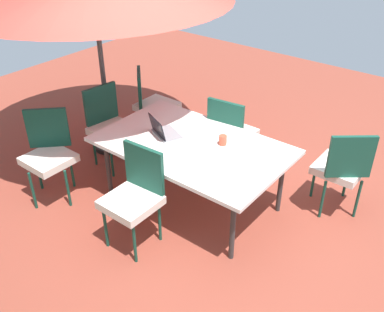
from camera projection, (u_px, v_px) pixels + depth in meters
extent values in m
cube|color=brown|center=(192.00, 202.00, 4.81)|extent=(10.00, 10.00, 0.02)
cube|color=white|center=(192.00, 145.00, 4.43)|extent=(1.93, 1.19, 0.04)
cylinder|color=#333333|center=(281.00, 184.00, 4.49)|extent=(0.05, 0.05, 0.69)
cylinder|color=#333333|center=(162.00, 136.00, 5.35)|extent=(0.05, 0.05, 0.69)
cylinder|color=#333333|center=(233.00, 229.00, 3.90)|extent=(0.05, 0.05, 0.69)
cylinder|color=#333333|center=(108.00, 167.00, 4.76)|extent=(0.05, 0.05, 0.69)
cylinder|color=#4C4C4C|center=(102.00, 67.00, 5.22)|extent=(0.06, 0.06, 2.21)
cylinder|color=black|center=(111.00, 145.00, 5.79)|extent=(0.44, 0.44, 0.06)
cube|color=silver|center=(49.00, 159.00, 4.62)|extent=(0.46, 0.46, 0.08)
cube|color=#144738|center=(47.00, 128.00, 4.66)|extent=(0.34, 0.34, 0.45)
cylinder|color=#144738|center=(33.00, 191.00, 4.59)|extent=(0.03, 0.03, 0.45)
cylinder|color=#144738|center=(68.00, 188.00, 4.62)|extent=(0.03, 0.03, 0.45)
cylinder|color=#144738|center=(39.00, 172.00, 4.89)|extent=(0.03, 0.03, 0.45)
cylinder|color=#144738|center=(72.00, 170.00, 4.93)|extent=(0.03, 0.03, 0.45)
cube|color=silver|center=(113.00, 130.00, 5.18)|extent=(0.46, 0.46, 0.08)
cube|color=#144738|center=(101.00, 104.00, 5.16)|extent=(0.10, 0.44, 0.45)
cylinder|color=#144738|center=(112.00, 160.00, 5.10)|extent=(0.03, 0.03, 0.45)
cylinder|color=#144738|center=(136.00, 149.00, 5.31)|extent=(0.03, 0.03, 0.45)
cylinder|color=#144738|center=(95.00, 149.00, 5.32)|extent=(0.03, 0.03, 0.45)
cylinder|color=#144738|center=(119.00, 139.00, 5.53)|extent=(0.03, 0.03, 0.45)
cube|color=silver|center=(233.00, 134.00, 5.09)|extent=(0.46, 0.46, 0.08)
cube|color=#144738|center=(225.00, 120.00, 4.80)|extent=(0.44, 0.09, 0.45)
cylinder|color=#144738|center=(252.00, 151.00, 5.28)|extent=(0.03, 0.03, 0.45)
cylinder|color=#144738|center=(225.00, 143.00, 5.44)|extent=(0.03, 0.03, 0.45)
cylinder|color=#144738|center=(238.00, 164.00, 5.02)|extent=(0.03, 0.03, 0.45)
cylinder|color=#144738|center=(211.00, 156.00, 5.18)|extent=(0.03, 0.03, 0.45)
cube|color=silver|center=(131.00, 202.00, 3.99)|extent=(0.46, 0.46, 0.08)
cube|color=#144738|center=(144.00, 168.00, 4.00)|extent=(0.44, 0.06, 0.45)
cylinder|color=#144738|center=(106.00, 228.00, 4.10)|extent=(0.03, 0.03, 0.45)
cylinder|color=#144738|center=(135.00, 243.00, 3.92)|extent=(0.03, 0.03, 0.45)
cylinder|color=#144738|center=(131.00, 208.00, 4.35)|extent=(0.03, 0.03, 0.45)
cylinder|color=#144738|center=(160.00, 222.00, 4.17)|extent=(0.03, 0.03, 0.45)
cube|color=silver|center=(157.00, 106.00, 5.72)|extent=(0.46, 0.46, 0.08)
cube|color=#144738|center=(140.00, 88.00, 5.56)|extent=(0.34, 0.34, 0.45)
cylinder|color=#144738|center=(172.00, 130.00, 5.73)|extent=(0.03, 0.03, 0.45)
cylinder|color=#144738|center=(170.00, 118.00, 6.03)|extent=(0.03, 0.03, 0.45)
cylinder|color=#144738|center=(145.00, 131.00, 5.69)|extent=(0.03, 0.03, 0.45)
cylinder|color=#144738|center=(144.00, 119.00, 6.00)|extent=(0.03, 0.03, 0.45)
cube|color=silver|center=(339.00, 168.00, 4.48)|extent=(0.46, 0.46, 0.08)
cube|color=#144738|center=(351.00, 157.00, 4.16)|extent=(0.36, 0.31, 0.45)
cylinder|color=#144738|center=(346.00, 179.00, 4.77)|extent=(0.03, 0.03, 0.45)
cylinder|color=#144738|center=(314.00, 179.00, 4.77)|extent=(0.03, 0.03, 0.45)
cylinder|color=#144738|center=(357.00, 199.00, 4.47)|extent=(0.03, 0.03, 0.45)
cylinder|color=#144738|center=(322.00, 200.00, 4.46)|extent=(0.03, 0.03, 0.45)
cube|color=gray|center=(167.00, 134.00, 4.58)|extent=(0.38, 0.33, 0.02)
cube|color=black|center=(157.00, 127.00, 4.48)|extent=(0.31, 0.17, 0.20)
cylinder|color=#CC4C33|center=(223.00, 140.00, 4.39)|extent=(0.08, 0.08, 0.10)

